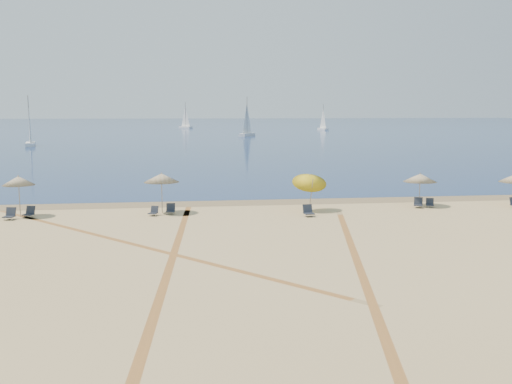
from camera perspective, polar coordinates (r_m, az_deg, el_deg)
ground at (r=18.10m, az=8.26°, el=-13.04°), size 160.00×160.00×0.00m
ocean at (r=241.38m, az=-6.21°, el=6.52°), size 500.00×500.00×0.00m
wet_sand at (r=41.03m, az=-0.71°, el=-1.01°), size 500.00×500.00×0.00m
umbrella_1 at (r=38.09m, az=-22.35°, el=1.03°), size 1.93×1.93×2.56m
umbrella_2 at (r=36.95m, az=-9.29°, el=1.38°), size 2.23×2.23×2.59m
umbrella_3 at (r=37.35m, az=5.31°, el=1.27°), size 2.22×2.24×2.81m
umbrella_4 at (r=40.78m, az=15.85°, el=1.36°), size 2.25×2.25×2.27m
chair_1 at (r=37.58m, az=-23.07°, el=-2.03°), size 0.70×0.79×0.71m
chair_2 at (r=37.92m, az=-21.41°, el=-1.88°), size 0.73×0.79×0.68m
chair_3 at (r=36.41m, az=-10.04°, el=-1.90°), size 0.68×0.72×0.59m
chair_4 at (r=36.83m, az=-8.41°, el=-1.70°), size 0.59×0.68×0.66m
chair_5 at (r=35.76m, az=5.17°, el=-1.90°), size 0.67×0.76×0.72m
chair_6 at (r=40.27m, az=15.68°, el=-1.06°), size 0.78×0.83×0.68m
chair_7 at (r=40.59m, az=16.75°, el=-1.08°), size 0.67×0.72×0.61m
sailboat_0 at (r=189.97m, az=6.62°, el=6.85°), size 2.55×5.77×8.33m
sailboat_1 at (r=208.27m, az=-6.95°, el=7.03°), size 4.95×5.95×9.26m
sailboat_2 at (r=112.21m, az=-21.37°, el=5.63°), size 2.74×6.27×9.07m
sailboat_3 at (r=144.51m, az=-0.90°, el=6.68°), size 4.72×6.43×9.67m
tire_tracks at (r=26.08m, az=-4.57°, el=-6.36°), size 46.85×44.59×0.00m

